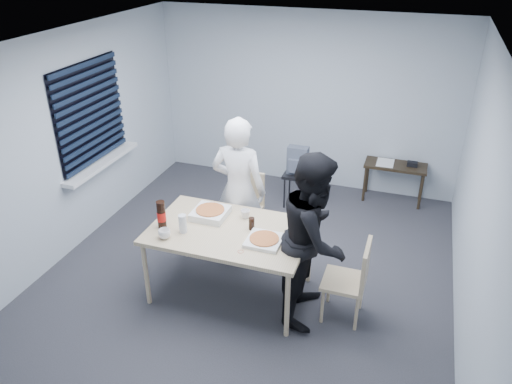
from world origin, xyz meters
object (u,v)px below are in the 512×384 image
(person_black, at_px, (314,238))
(side_table, at_px, (395,169))
(stool, at_px, (297,180))
(soda_bottle, at_px, (161,215))
(person_white, at_px, (239,190))
(backpack, at_px, (298,161))
(mug_a, at_px, (164,234))
(dining_table, at_px, (230,234))
(chair_right, at_px, (353,276))
(chair_far, at_px, (246,202))
(mug_b, at_px, (245,214))

(person_black, bearing_deg, side_table, -12.08)
(person_black, distance_m, stool, 2.31)
(soda_bottle, bearing_deg, person_white, 59.08)
(backpack, distance_m, soda_bottle, 2.47)
(person_black, xyz_separation_m, backpack, (-0.71, 2.13, -0.19))
(stool, bearing_deg, mug_a, -106.40)
(dining_table, relative_size, soda_bottle, 5.45)
(person_black, xyz_separation_m, stool, (-0.71, 2.14, -0.49))
(dining_table, height_order, stool, dining_table)
(side_table, bearing_deg, soda_bottle, -126.53)
(stool, relative_size, backpack, 1.26)
(dining_table, xyz_separation_m, soda_bottle, (-0.68, -0.18, 0.20))
(dining_table, xyz_separation_m, chair_right, (1.30, 0.01, -0.23))
(person_black, bearing_deg, stool, 18.37)
(person_white, height_order, mug_a, person_white)
(chair_right, xyz_separation_m, side_table, (0.17, 2.72, -0.02))
(person_white, bearing_deg, dining_table, 102.61)
(chair_far, height_order, person_white, person_white)
(person_white, distance_m, stool, 1.56)
(chair_right, bearing_deg, backpack, 117.93)
(chair_right, bearing_deg, person_black, -178.49)
(backpack, distance_m, mug_a, 2.59)
(dining_table, bearing_deg, person_white, 102.61)
(person_white, xyz_separation_m, side_table, (1.63, 2.03, -0.39))
(side_table, bearing_deg, chair_far, -136.00)
(dining_table, bearing_deg, side_table, 61.62)
(chair_far, xyz_separation_m, chair_right, (1.52, -1.09, 0.00))
(side_table, height_order, backpack, backpack)
(stool, bearing_deg, side_table, 24.46)
(person_white, relative_size, person_black, 1.00)
(chair_far, bearing_deg, person_white, -81.29)
(chair_right, relative_size, mug_a, 7.24)
(chair_far, xyz_separation_m, side_table, (1.69, 1.63, -0.02))
(chair_right, relative_size, soda_bottle, 2.97)
(chair_far, xyz_separation_m, mug_b, (0.29, -0.82, 0.33))
(backpack, height_order, mug_b, backpack)
(dining_table, height_order, soda_bottle, soda_bottle)
(person_white, distance_m, person_black, 1.26)
(side_table, xyz_separation_m, mug_a, (-2.03, -3.08, 0.35))
(soda_bottle, bearing_deg, side_table, 53.47)
(dining_table, relative_size, chair_far, 1.84)
(backpack, bearing_deg, side_table, 16.29)
(person_white, bearing_deg, stool, -102.99)
(chair_far, height_order, mug_a, mug_a)
(chair_right, distance_m, mug_b, 1.30)
(person_black, relative_size, soda_bottle, 5.90)
(chair_right, height_order, soda_bottle, soda_bottle)
(chair_far, relative_size, soda_bottle, 2.97)
(person_white, relative_size, soda_bottle, 5.90)
(person_black, bearing_deg, soda_bottle, 96.22)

